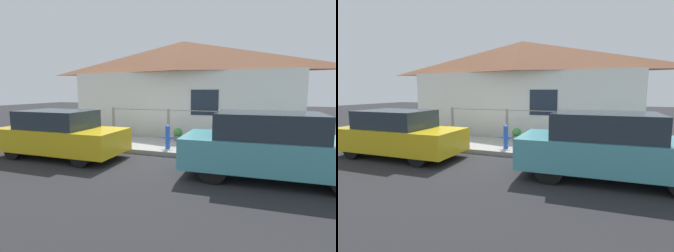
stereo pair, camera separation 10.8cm
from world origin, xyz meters
TOP-DOWN VIEW (x-y plane):
  - ground_plane at (0.00, 0.00)m, footprint 60.00×60.00m
  - sidewalk at (0.00, 1.11)m, footprint 24.00×2.22m
  - house at (0.00, 3.95)m, footprint 10.06×2.23m
  - fence at (0.00, 2.07)m, footprint 4.90×0.10m
  - car_left at (-2.29, -1.08)m, footprint 3.79×1.63m
  - car_right at (3.60, -1.08)m, footprint 4.13×1.77m
  - fire_hydrant at (0.54, 0.50)m, footprint 0.36×0.16m
  - potted_plant_near_hydrant at (0.44, 1.93)m, footprint 0.33×0.33m
  - potted_plant_by_fence at (-2.55, 1.29)m, footprint 0.38×0.38m
  - potted_plant_corner at (3.93, 1.75)m, footprint 0.56×0.56m

SIDE VIEW (x-z plane):
  - ground_plane at x=0.00m, z-range 0.00..0.00m
  - sidewalk at x=0.00m, z-range 0.00..0.14m
  - potted_plant_near_hydrant at x=0.44m, z-range 0.14..0.61m
  - potted_plant_by_fence at x=-2.55m, z-range 0.17..0.67m
  - potted_plant_corner at x=3.93m, z-range 0.16..0.80m
  - fire_hydrant at x=0.54m, z-range 0.16..0.93m
  - car_left at x=-2.29m, z-range -0.01..1.40m
  - car_right at x=3.60m, z-range 0.00..1.50m
  - fence at x=0.00m, z-range 0.20..1.36m
  - house at x=0.00m, z-range 1.19..5.32m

